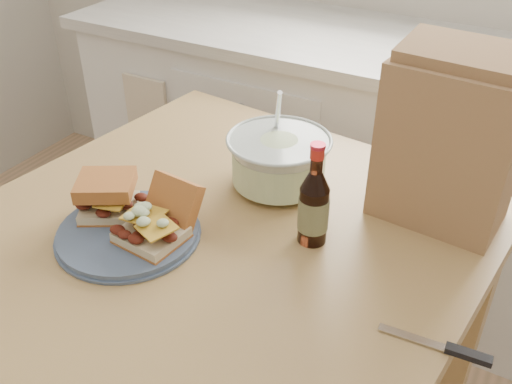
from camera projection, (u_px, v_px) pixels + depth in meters
The scene contains 9 objects.
cabinet_run at pixel (407, 176), 2.03m from camera, with size 2.50×0.64×0.94m.
dining_table at pixel (221, 273), 1.24m from camera, with size 1.12×1.12×0.84m.
plate at pixel (128, 233), 1.14m from camera, with size 0.28×0.28×0.02m, color #485974.
sandwich_left at pixel (107, 195), 1.16m from camera, with size 0.15×0.14×0.08m.
sandwich_right at pixel (158, 219), 1.11m from camera, with size 0.13×0.17×0.10m.
coleslaw_bowl at pixel (279, 162), 1.27m from camera, with size 0.23×0.23×0.23m.
beer_bottle at pixel (314, 206), 1.09m from camera, with size 0.06×0.06×0.22m.
knife at pixel (454, 350), 0.89m from camera, with size 0.18×0.03×0.01m.
paper_bag at pixel (449, 145), 1.12m from camera, with size 0.25×0.17×0.33m, color #AB7752.
Camera 1 is at (0.37, -0.07, 1.55)m, focal length 40.00 mm.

